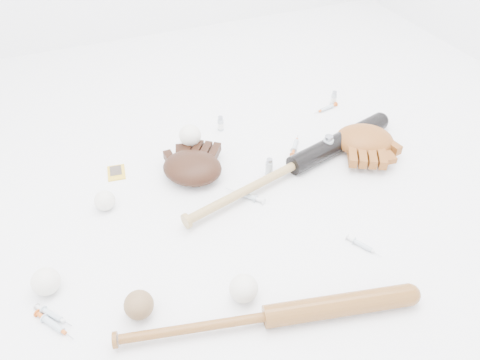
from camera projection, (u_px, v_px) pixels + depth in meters
name	position (u px, v px, depth m)	size (l,w,h in m)	color
bat_dark	(295.00, 165.00, 1.71)	(1.01, 0.07, 0.07)	black
bat_wood	(267.00, 316.00, 1.24)	(0.85, 0.06, 0.06)	brown
glove_dark	(192.00, 167.00, 1.69)	(0.26, 0.26, 0.09)	black
glove_tan	(364.00, 140.00, 1.81)	(0.27, 0.27, 0.10)	brown
trading_card	(116.00, 173.00, 1.73)	(0.06, 0.09, 0.00)	gold
pedestal	(191.00, 149.00, 1.81)	(0.08, 0.08, 0.04)	white
baseball_on_pedestal	(190.00, 135.00, 1.77)	(0.08, 0.08, 0.08)	white
baseball_left	(46.00, 281.00, 1.31)	(0.08, 0.08, 0.08)	white
baseball_upper	(105.00, 201.00, 1.57)	(0.07, 0.07, 0.07)	white
baseball_mid	(244.00, 288.00, 1.29)	(0.08, 0.08, 0.08)	white
baseball_aged	(139.00, 305.00, 1.25)	(0.08, 0.08, 0.08)	brown
syringe_0	(53.00, 325.00, 1.24)	(0.16, 0.03, 0.02)	#ADBCC6
syringe_1	(246.00, 195.00, 1.63)	(0.17, 0.03, 0.02)	#ADBCC6
syringe_2	(295.00, 145.00, 1.85)	(0.15, 0.03, 0.02)	#ADBCC6
syringe_3	(363.00, 245.00, 1.46)	(0.13, 0.02, 0.02)	#ADBCC6
syringe_4	(326.00, 108.00, 2.06)	(0.14, 0.02, 0.02)	#ADBCC6
syringe_5	(52.00, 315.00, 1.27)	(0.14, 0.02, 0.02)	#ADBCC6
vial_0	(221.00, 123.00, 1.93)	(0.02, 0.02, 0.07)	#AEB9BF
vial_1	(334.00, 98.00, 2.09)	(0.02, 0.02, 0.06)	#AEB9BF
vial_2	(269.00, 167.00, 1.71)	(0.03, 0.03, 0.07)	#AEB9BF
vial_3	(328.00, 146.00, 1.78)	(0.04, 0.04, 0.09)	#AEB9BF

